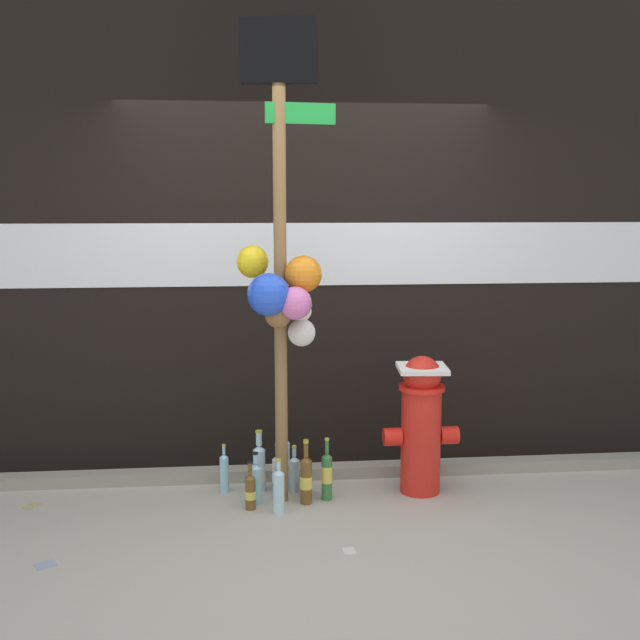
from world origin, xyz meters
TOP-DOWN VIEW (x-y plane):
  - ground_plane at (0.00, 0.00)m, footprint 14.00×14.00m
  - building_wall at (0.00, 1.31)m, footprint 10.00×0.21m
  - curb_strip at (0.00, 0.91)m, footprint 8.00×0.12m
  - memorial_post at (-0.20, 0.49)m, footprint 0.59×0.51m
  - fire_hydrant at (0.69, 0.61)m, footprint 0.48×0.33m
  - bottle_0 at (-0.23, 0.35)m, footprint 0.07×0.07m
  - bottle_1 at (-0.05, 0.48)m, footprint 0.08×0.08m
  - bottle_2 at (-0.22, 0.68)m, footprint 0.08×0.08m
  - bottle_3 at (0.08, 0.53)m, footprint 0.07×0.07m
  - bottle_4 at (-0.12, 0.67)m, footprint 0.07×0.07m
  - bottle_5 at (-0.34, 0.72)m, footprint 0.08×0.08m
  - bottle_6 at (-0.36, 0.51)m, footprint 0.08×0.08m
  - bottle_7 at (-0.56, 0.71)m, footprint 0.06×0.06m
  - bottle_8 at (-0.40, 0.42)m, footprint 0.07×0.07m
  - bottle_9 at (-0.05, 0.60)m, footprint 0.08×0.08m
  - bottle_10 at (-0.17, 0.78)m, footprint 0.07×0.07m
  - litter_0 at (-1.45, -0.20)m, footprint 0.12×0.12m
  - litter_1 at (-1.73, 0.59)m, footprint 0.10×0.12m
  - litter_2 at (0.12, -0.19)m, footprint 0.07×0.08m

SIDE VIEW (x-z plane):
  - ground_plane at x=0.00m, z-range 0.00..0.00m
  - litter_0 at x=-1.45m, z-range 0.00..0.01m
  - litter_1 at x=-1.73m, z-range 0.00..0.01m
  - litter_2 at x=0.12m, z-range 0.00..0.01m
  - curb_strip at x=0.00m, z-range 0.00..0.08m
  - bottle_8 at x=-0.40m, z-range -0.04..0.27m
  - bottle_2 at x=-0.22m, z-range -0.04..0.28m
  - bottle_4 at x=-0.12m, z-range -0.03..0.28m
  - bottle_7 at x=-0.56m, z-range -0.03..0.29m
  - bottle_6 at x=-0.36m, z-range -0.03..0.30m
  - bottle_9 at x=-0.05m, z-range -0.05..0.32m
  - bottle_0 at x=-0.23m, z-range -0.02..0.31m
  - bottle_5 at x=-0.34m, z-range -0.05..0.35m
  - bottle_1 at x=-0.05m, z-range -0.04..0.35m
  - bottle_10 at x=-0.17m, z-range -0.05..0.36m
  - bottle_3 at x=0.08m, z-range -0.04..0.36m
  - fire_hydrant at x=0.69m, z-range 0.02..0.91m
  - memorial_post at x=-0.20m, z-range 0.11..2.99m
  - building_wall at x=0.00m, z-range 0.00..3.24m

